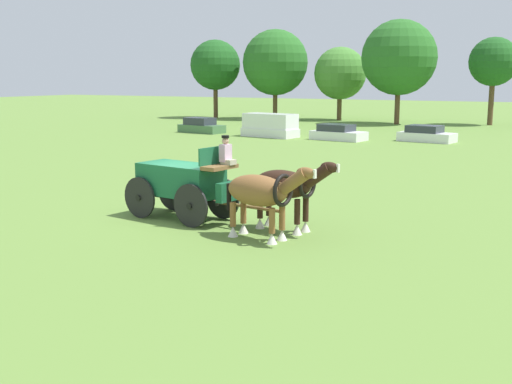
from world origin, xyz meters
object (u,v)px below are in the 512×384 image
draft_horse_near (287,187)px  parked_vehicle_d (426,135)px  draft_horse_off (261,193)px  parked_vehicle_a (201,126)px  show_wagon (184,182)px  parked_vehicle_b (270,126)px  parked_vehicle_c (338,133)px

draft_horse_near → parked_vehicle_d: bearing=95.1°
draft_horse_off → parked_vehicle_d: bearing=94.5°
draft_horse_near → draft_horse_off: bearing=-99.3°
parked_vehicle_a → draft_horse_off: bearing=-54.5°
draft_horse_near → parked_vehicle_a: 35.15m
show_wagon → parked_vehicle_d: show_wagon is taller
parked_vehicle_b → parked_vehicle_c: parked_vehicle_b is taller
draft_horse_off → show_wagon: bearing=160.9°
draft_horse_off → parked_vehicle_c: 30.05m
draft_horse_near → parked_vehicle_b: size_ratio=0.65×
draft_horse_near → parked_vehicle_c: draft_horse_near is taller
show_wagon → parked_vehicle_a: 33.12m
parked_vehicle_a → parked_vehicle_b: bearing=-5.7°
draft_horse_off → parked_vehicle_b: size_ratio=0.66×
parked_vehicle_a → parked_vehicle_d: 18.55m
show_wagon → parked_vehicle_c: size_ratio=1.39×
parked_vehicle_b → parked_vehicle_c: 5.59m
show_wagon → parked_vehicle_a: bearing=121.8°
draft_horse_near → parked_vehicle_d: size_ratio=0.72×
parked_vehicle_d → draft_horse_near: bearing=-84.9°
show_wagon → parked_vehicle_b: bearing=111.1°
parked_vehicle_c → draft_horse_off: bearing=-73.6°
parked_vehicle_a → parked_vehicle_d: parked_vehicle_a is taller
draft_horse_near → parked_vehicle_b: bearing=117.5°
draft_horse_off → parked_vehicle_d: size_ratio=0.73×
parked_vehicle_c → draft_horse_near: bearing=-72.4°
show_wagon → parked_vehicle_a: size_ratio=1.42×
draft_horse_near → parked_vehicle_a: size_ratio=0.72×
draft_horse_near → parked_vehicle_c: (-8.71, 27.53, -0.86)m
draft_horse_near → draft_horse_off: (-0.21, -1.28, -0.00)m
parked_vehicle_b → parked_vehicle_c: bearing=1.3°
parked_vehicle_a → parked_vehicle_c: (12.41, -0.55, -0.04)m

